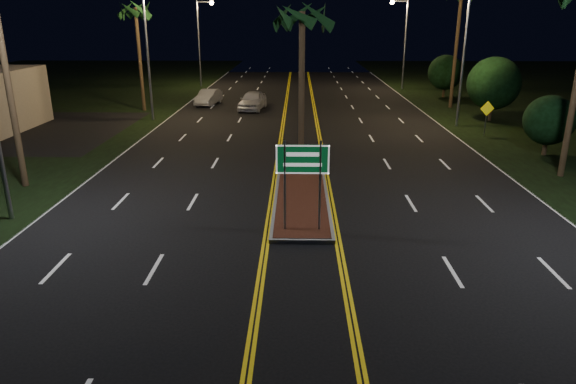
{
  "coord_description": "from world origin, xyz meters",
  "views": [
    {
      "loc": [
        -0.17,
        -13.87,
        7.2
      ],
      "look_at": [
        -0.47,
        1.74,
        1.9
      ],
      "focal_mm": 32.0,
      "sensor_mm": 36.0,
      "label": 1
    }
  ],
  "objects_px": {
    "streetlight_left_far": "(202,33)",
    "shrub_far": "(445,72)",
    "streetlight_right_far": "(402,34)",
    "warning_sign": "(487,114)",
    "shrub_mid": "(494,83)",
    "streetlight_right_mid": "(459,43)",
    "highway_sign": "(303,168)",
    "shrub_near": "(549,120)",
    "car_near": "(253,99)",
    "palm_median": "(302,16)",
    "palm_left_far": "(135,11)",
    "car_far": "(208,96)",
    "streetlight_left_mid": "(152,41)",
    "median_island": "(301,193)"
  },
  "relations": [
    {
      "from": "streetlight_left_far",
      "to": "car_far",
      "type": "bearing_deg",
      "value": -78.5
    },
    {
      "from": "streetlight_left_far",
      "to": "shrub_far",
      "type": "distance_m",
      "value": 25.9
    },
    {
      "from": "streetlight_left_mid",
      "to": "shrub_mid",
      "type": "distance_m",
      "value": 24.79
    },
    {
      "from": "streetlight_left_far",
      "to": "streetlight_right_mid",
      "type": "xyz_separation_m",
      "value": [
        21.23,
        -22.0,
        0.0
      ]
    },
    {
      "from": "shrub_far",
      "to": "palm_left_far",
      "type": "bearing_deg",
      "value": -163.26
    },
    {
      "from": "streetlight_left_mid",
      "to": "palm_median",
      "type": "xyz_separation_m",
      "value": [
        10.61,
        -13.5,
        1.62
      ]
    },
    {
      "from": "streetlight_left_mid",
      "to": "streetlight_right_mid",
      "type": "height_order",
      "value": "same"
    },
    {
      "from": "streetlight_left_far",
      "to": "shrub_mid",
      "type": "relative_size",
      "value": 1.95
    },
    {
      "from": "streetlight_left_mid",
      "to": "car_far",
      "type": "distance_m",
      "value": 9.0
    },
    {
      "from": "highway_sign",
      "to": "shrub_far",
      "type": "height_order",
      "value": "shrub_far"
    },
    {
      "from": "shrub_near",
      "to": "car_near",
      "type": "xyz_separation_m",
      "value": [
        -17.41,
        14.56,
        -1.06
      ]
    },
    {
      "from": "streetlight_right_mid",
      "to": "car_far",
      "type": "relative_size",
      "value": 1.95
    },
    {
      "from": "shrub_mid",
      "to": "streetlight_left_mid",
      "type": "bearing_deg",
      "value": 180.0
    },
    {
      "from": "palm_median",
      "to": "car_near",
      "type": "bearing_deg",
      "value": 102.22
    },
    {
      "from": "shrub_near",
      "to": "warning_sign",
      "type": "height_order",
      "value": "shrub_near"
    },
    {
      "from": "streetlight_left_far",
      "to": "streetlight_right_far",
      "type": "bearing_deg",
      "value": -5.38
    },
    {
      "from": "warning_sign",
      "to": "car_near",
      "type": "bearing_deg",
      "value": 136.55
    },
    {
      "from": "streetlight_right_far",
      "to": "palm_median",
      "type": "xyz_separation_m",
      "value": [
        -10.61,
        -31.5,
        1.62
      ]
    },
    {
      "from": "streetlight_right_far",
      "to": "car_near",
      "type": "distance_m",
      "value": 20.36
    },
    {
      "from": "streetlight_right_far",
      "to": "shrub_far",
      "type": "bearing_deg",
      "value": -62.02
    },
    {
      "from": "shrub_far",
      "to": "streetlight_left_mid",
      "type": "bearing_deg",
      "value": -153.82
    },
    {
      "from": "streetlight_left_far",
      "to": "palm_left_far",
      "type": "relative_size",
      "value": 1.02
    },
    {
      "from": "highway_sign",
      "to": "shrub_near",
      "type": "distance_m",
      "value": 17.55
    },
    {
      "from": "palm_left_far",
      "to": "shrub_far",
      "type": "relative_size",
      "value": 2.22
    },
    {
      "from": "streetlight_left_far",
      "to": "streetlight_right_far",
      "type": "relative_size",
      "value": 1.0
    },
    {
      "from": "median_island",
      "to": "car_near",
      "type": "bearing_deg",
      "value": 100.28
    },
    {
      "from": "streetlight_left_mid",
      "to": "shrub_far",
      "type": "distance_m",
      "value": 27.4
    },
    {
      "from": "car_near",
      "to": "shrub_near",
      "type": "bearing_deg",
      "value": -32.24
    },
    {
      "from": "palm_left_far",
      "to": "warning_sign",
      "type": "bearing_deg",
      "value": -20.37
    },
    {
      "from": "streetlight_right_far",
      "to": "streetlight_left_mid",
      "type": "bearing_deg",
      "value": -139.7
    },
    {
      "from": "streetlight_left_mid",
      "to": "palm_left_far",
      "type": "distance_m",
      "value": 5.01
    },
    {
      "from": "car_near",
      "to": "car_far",
      "type": "xyz_separation_m",
      "value": [
        -4.07,
        2.52,
        -0.12
      ]
    },
    {
      "from": "shrub_mid",
      "to": "warning_sign",
      "type": "relative_size",
      "value": 2.06
    },
    {
      "from": "streetlight_left_mid",
      "to": "car_near",
      "type": "relative_size",
      "value": 1.69
    },
    {
      "from": "streetlight_right_mid",
      "to": "shrub_mid",
      "type": "xyz_separation_m",
      "value": [
        3.39,
        2.0,
        -2.93
      ]
    },
    {
      "from": "palm_left_far",
      "to": "streetlight_right_mid",
      "type": "bearing_deg",
      "value": -14.37
    },
    {
      "from": "shrub_far",
      "to": "car_far",
      "type": "height_order",
      "value": "shrub_far"
    },
    {
      "from": "shrub_far",
      "to": "car_far",
      "type": "relative_size",
      "value": 0.86
    },
    {
      "from": "highway_sign",
      "to": "streetlight_left_far",
      "type": "bearing_deg",
      "value": 104.44
    },
    {
      "from": "warning_sign",
      "to": "shrub_mid",
      "type": "bearing_deg",
      "value": 55.6
    },
    {
      "from": "car_far",
      "to": "shrub_far",
      "type": "bearing_deg",
      "value": 21.82
    },
    {
      "from": "palm_left_far",
      "to": "car_far",
      "type": "height_order",
      "value": "palm_left_far"
    },
    {
      "from": "highway_sign",
      "to": "car_far",
      "type": "relative_size",
      "value": 0.7
    },
    {
      "from": "streetlight_left_far",
      "to": "palm_median",
      "type": "bearing_deg",
      "value": -72.42
    },
    {
      "from": "car_far",
      "to": "palm_median",
      "type": "bearing_deg",
      "value": -59.71
    },
    {
      "from": "palm_left_far",
      "to": "car_near",
      "type": "relative_size",
      "value": 1.65
    },
    {
      "from": "highway_sign",
      "to": "streetlight_left_far",
      "type": "xyz_separation_m",
      "value": [
        -10.61,
        41.2,
        3.25
      ]
    },
    {
      "from": "highway_sign",
      "to": "streetlight_right_far",
      "type": "relative_size",
      "value": 0.36
    },
    {
      "from": "median_island",
      "to": "streetlight_right_far",
      "type": "distance_m",
      "value": 37.0
    },
    {
      "from": "palm_median",
      "to": "streetlight_right_mid",
      "type": "bearing_deg",
      "value": 47.3
    }
  ]
}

